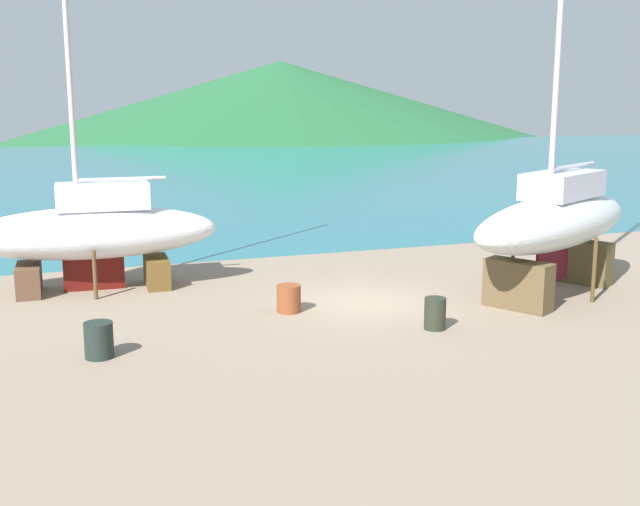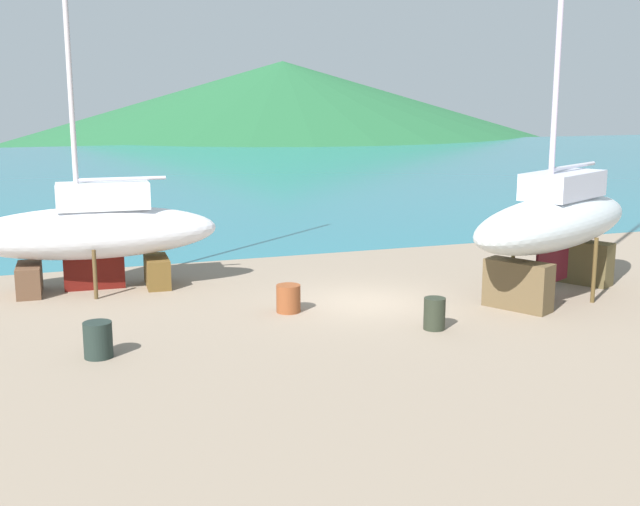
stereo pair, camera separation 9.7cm
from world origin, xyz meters
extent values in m
plane|color=gray|center=(0.00, -3.98, 0.00)|extent=(44.99, 44.99, 0.00)
cube|color=teal|center=(0.00, 42.25, 0.00)|extent=(173.59, 69.97, 0.01)
cone|color=#246036|center=(28.86, 104.87, 0.00)|extent=(156.74, 156.74, 22.52)
cube|color=brown|center=(-9.23, 4.27, 0.46)|extent=(0.77, 1.71, 0.92)
cube|color=brown|center=(-5.42, 4.12, 0.46)|extent=(0.77, 1.71, 0.92)
cylinder|color=brown|center=(-7.37, 3.04, 0.74)|extent=(0.12, 0.12, 1.48)
cylinder|color=brown|center=(-7.28, 5.35, 0.74)|extent=(0.12, 0.12, 1.48)
ellipsoid|color=white|center=(-7.32, 4.20, 1.80)|extent=(7.70, 2.41, 1.60)
cube|color=#56110D|center=(-7.32, 4.20, 0.44)|extent=(1.83, 0.16, 1.12)
cube|color=white|center=(-6.94, 4.18, 2.93)|extent=(2.79, 1.37, 0.80)
cylinder|color=beige|center=(-7.71, 4.21, 8.18)|extent=(0.16, 0.16, 11.31)
cylinder|color=#BDB5C1|center=(-6.37, 4.16, 3.42)|extent=(2.67, 0.22, 0.11)
cube|color=brown|center=(3.80, -2.03, 0.69)|extent=(1.53, 1.99, 1.37)
cube|color=brown|center=(7.48, 0.00, 0.69)|extent=(1.53, 1.99, 1.37)
cylinder|color=brown|center=(6.27, -2.16, 0.96)|extent=(0.12, 0.12, 1.92)
cylinder|color=brown|center=(5.01, 0.12, 0.96)|extent=(0.12, 0.12, 1.92)
ellipsoid|color=silver|center=(5.64, -1.02, 2.23)|extent=(8.50, 6.13, 1.55)
cube|color=#53121B|center=(5.64, -1.02, 0.91)|extent=(1.80, 1.05, 1.08)
cube|color=silver|center=(6.01, -0.82, 3.31)|extent=(3.33, 2.71, 0.77)
cylinder|color=silver|center=(6.56, -0.51, 3.82)|extent=(2.63, 1.52, 0.12)
cylinder|color=brown|center=(-2.40, -0.21, 0.39)|extent=(0.92, 0.92, 0.77)
cylinder|color=#1F2C27|center=(-7.68, -2.48, 0.42)|extent=(0.67, 0.67, 0.84)
cylinder|color=#282E21|center=(0.67, -3.04, 0.42)|extent=(0.58, 0.58, 0.83)
camera|label=1|loc=(-8.70, -20.59, 5.95)|focal=44.44mm
camera|label=2|loc=(-8.61, -20.63, 5.95)|focal=44.44mm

